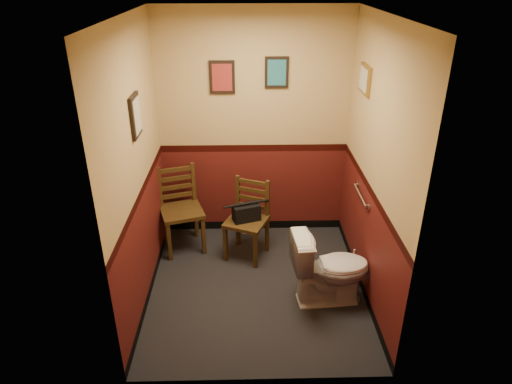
# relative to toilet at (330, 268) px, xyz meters

# --- Properties ---
(floor) EXTENTS (2.20, 2.40, 0.00)m
(floor) POSITION_rel_toilet_xyz_m (-0.72, 0.21, -0.38)
(floor) COLOR black
(floor) RESTS_ON ground
(ceiling) EXTENTS (2.20, 2.40, 0.00)m
(ceiling) POSITION_rel_toilet_xyz_m (-0.72, 0.21, 2.32)
(ceiling) COLOR silver
(ceiling) RESTS_ON ground
(wall_back) EXTENTS (2.20, 0.00, 2.70)m
(wall_back) POSITION_rel_toilet_xyz_m (-0.72, 1.41, 0.97)
(wall_back) COLOR #4F1511
(wall_back) RESTS_ON ground
(wall_front) EXTENTS (2.20, 0.00, 2.70)m
(wall_front) POSITION_rel_toilet_xyz_m (-0.72, -0.99, 0.97)
(wall_front) COLOR #4F1511
(wall_front) RESTS_ON ground
(wall_left) EXTENTS (0.00, 2.40, 2.70)m
(wall_left) POSITION_rel_toilet_xyz_m (-1.82, 0.21, 0.97)
(wall_left) COLOR #4F1511
(wall_left) RESTS_ON ground
(wall_right) EXTENTS (0.00, 2.40, 2.70)m
(wall_right) POSITION_rel_toilet_xyz_m (0.38, 0.21, 0.97)
(wall_right) COLOR #4F1511
(wall_right) RESTS_ON ground
(grab_bar) EXTENTS (0.05, 0.56, 0.06)m
(grab_bar) POSITION_rel_toilet_xyz_m (0.35, 0.46, 0.57)
(grab_bar) COLOR silver
(grab_bar) RESTS_ON wall_right
(framed_print_back_a) EXTENTS (0.28, 0.04, 0.36)m
(framed_print_back_a) POSITION_rel_toilet_xyz_m (-1.07, 1.39, 1.57)
(framed_print_back_a) COLOR black
(framed_print_back_a) RESTS_ON wall_back
(framed_print_back_b) EXTENTS (0.26, 0.04, 0.34)m
(framed_print_back_b) POSITION_rel_toilet_xyz_m (-0.47, 1.39, 1.62)
(framed_print_back_b) COLOR black
(framed_print_back_b) RESTS_ON wall_back
(framed_print_left) EXTENTS (0.04, 0.30, 0.38)m
(framed_print_left) POSITION_rel_toilet_xyz_m (-1.80, 0.31, 1.47)
(framed_print_left) COLOR black
(framed_print_left) RESTS_ON wall_left
(framed_print_right) EXTENTS (0.04, 0.34, 0.28)m
(framed_print_right) POSITION_rel_toilet_xyz_m (0.36, 0.81, 1.67)
(framed_print_right) COLOR olive
(framed_print_right) RESTS_ON wall_right
(toilet) EXTENTS (0.81, 0.50, 0.76)m
(toilet) POSITION_rel_toilet_xyz_m (0.00, 0.00, 0.00)
(toilet) COLOR white
(toilet) RESTS_ON floor
(toilet_brush) EXTENTS (0.12, 0.12, 0.45)m
(toilet_brush) POSITION_rel_toilet_xyz_m (0.28, 0.23, -0.31)
(toilet_brush) COLOR silver
(toilet_brush) RESTS_ON floor
(chair_left) EXTENTS (0.58, 0.58, 0.99)m
(chair_left) POSITION_rel_toilet_xyz_m (-1.58, 1.03, 0.12)
(chair_left) COLOR #463015
(chair_left) RESTS_ON floor
(chair_right) EXTENTS (0.56, 0.56, 0.92)m
(chair_right) POSITION_rel_toilet_xyz_m (-0.80, 0.84, 0.08)
(chair_right) COLOR #463015
(chair_right) RESTS_ON floor
(handbag) EXTENTS (0.33, 0.24, 0.22)m
(handbag) POSITION_rel_toilet_xyz_m (-0.82, 0.80, 0.19)
(handbag) COLOR black
(handbag) RESTS_ON chair_right
(tp_stack) EXTENTS (0.23, 0.12, 0.20)m
(tp_stack) POSITION_rel_toilet_xyz_m (-0.77, 1.33, -0.30)
(tp_stack) COLOR silver
(tp_stack) RESTS_ON floor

